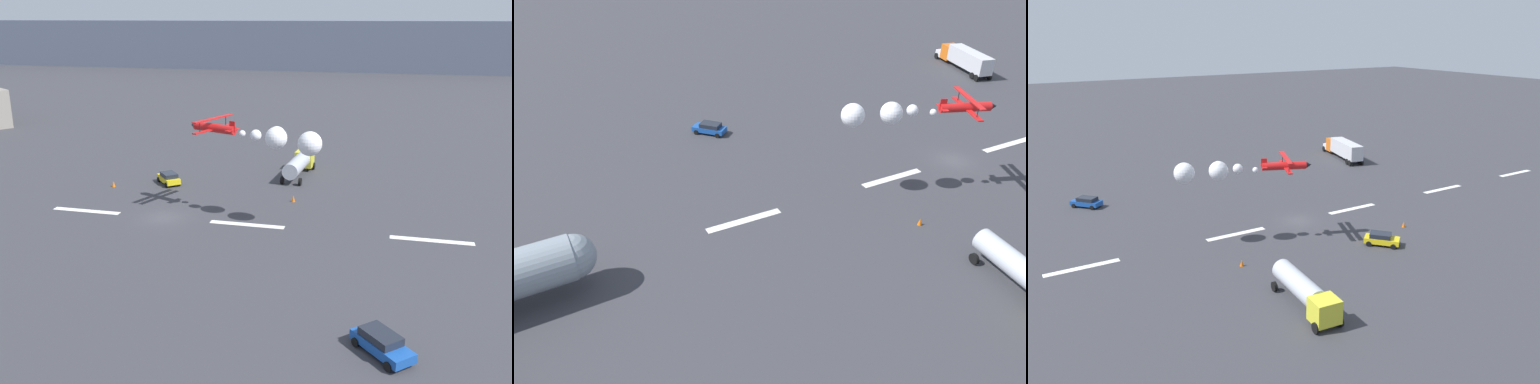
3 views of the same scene
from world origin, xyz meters
The scene contains 9 objects.
ground_plane centered at (0.00, 0.00, 0.00)m, with size 440.00×440.00×0.00m, color #38383D.
runway_stripe_2 centered at (-9.32, 0.00, 0.01)m, with size 8.00×0.90×0.01m, color white.
runway_stripe_3 centered at (9.32, 0.00, 0.01)m, with size 8.00×0.90×0.01m, color white.
runway_stripe_4 centered at (27.96, 0.00, 0.01)m, with size 8.00×0.90×0.01m, color white.
stunt_biplane_red centered at (12.01, 1.46, 9.15)m, with size 15.53×8.47×2.57m.
semi_truck_orange centered at (-26.60, -24.96, 2.12)m, with size 5.88×14.30×3.70m.
fuel_tanker_truck centered at (11.62, 19.53, 1.75)m, with size 3.43×9.71×2.90m.
followme_car_yellow centered at (23.56, -20.65, 0.81)m, with size 4.33×4.45×1.52m.
traffic_cone_far centered at (12.77, 8.58, 0.38)m, with size 0.44×0.44×0.75m, color orange.
Camera 2 is at (44.56, 38.16, 29.21)m, focal length 35.48 mm.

